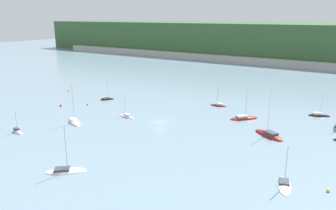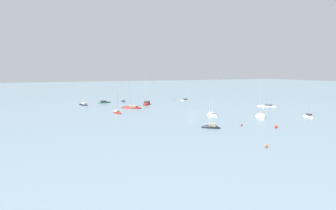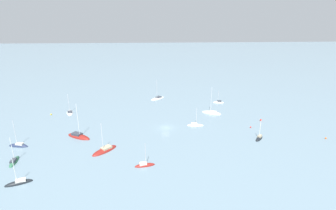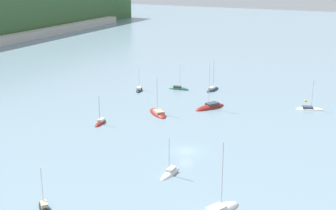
{
  "view_description": "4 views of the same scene",
  "coord_description": "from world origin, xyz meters",
  "px_view_note": "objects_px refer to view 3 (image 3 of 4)",
  "views": [
    {
      "loc": [
        48.93,
        -70.53,
        28.47
      ],
      "look_at": [
        -1.17,
        6.19,
        3.27
      ],
      "focal_mm": 35.0,
      "sensor_mm": 36.0,
      "label": 1
    },
    {
      "loc": [
        -97.21,
        52.24,
        14.28
      ],
      "look_at": [
        -7.68,
        12.24,
        3.65
      ],
      "focal_mm": 35.0,
      "sensor_mm": 36.0,
      "label": 2
    },
    {
      "loc": [
        4.08,
        84.0,
        37.43
      ],
      "look_at": [
        -1.64,
        -14.16,
        3.58
      ],
      "focal_mm": 28.0,
      "sensor_mm": 36.0,
      "label": 3
    },
    {
      "loc": [
        -77.41,
        -32.49,
        34.65
      ],
      "look_at": [
        17.65,
        12.24,
        2.93
      ],
      "focal_mm": 50.0,
      "sensor_mm": 36.0,
      "label": 4
    }
  ],
  "objects_px": {
    "sailboat_10": "(218,102)",
    "sailboat_6": "(70,113)",
    "mooring_buoy_2": "(251,127)",
    "sailboat_1": "(79,137)",
    "sailboat_7": "(158,98)",
    "sailboat_0": "(19,183)",
    "sailboat_11": "(195,125)",
    "mooring_buoy_0": "(261,120)",
    "sailboat_8": "(145,165)",
    "sailboat_5": "(19,146)",
    "sailboat_3": "(212,113)",
    "sailboat_9": "(14,162)",
    "mooring_buoy_3": "(326,138)",
    "sailboat_4": "(105,151)",
    "mooring_buoy_1": "(51,114)",
    "sailboat_2": "(259,139)"
  },
  "relations": [
    {
      "from": "sailboat_5",
      "to": "mooring_buoy_2",
      "type": "relative_size",
      "value": 18.43
    },
    {
      "from": "sailboat_4",
      "to": "mooring_buoy_0",
      "type": "relative_size",
      "value": 13.57
    },
    {
      "from": "sailboat_2",
      "to": "mooring_buoy_0",
      "type": "distance_m",
      "value": 16.03
    },
    {
      "from": "sailboat_7",
      "to": "sailboat_0",
      "type": "bearing_deg",
      "value": 21.03
    },
    {
      "from": "sailboat_10",
      "to": "sailboat_6",
      "type": "bearing_deg",
      "value": 20.0
    },
    {
      "from": "sailboat_10",
      "to": "sailboat_11",
      "type": "distance_m",
      "value": 28.85
    },
    {
      "from": "sailboat_8",
      "to": "mooring_buoy_2",
      "type": "relative_size",
      "value": 14.27
    },
    {
      "from": "sailboat_3",
      "to": "sailboat_10",
      "type": "bearing_deg",
      "value": -88.24
    },
    {
      "from": "sailboat_1",
      "to": "mooring_buoy_2",
      "type": "height_order",
      "value": "sailboat_1"
    },
    {
      "from": "sailboat_0",
      "to": "sailboat_1",
      "type": "distance_m",
      "value": 25.47
    },
    {
      "from": "sailboat_4",
      "to": "sailboat_9",
      "type": "relative_size",
      "value": 1.24
    },
    {
      "from": "sailboat_1",
      "to": "mooring_buoy_1",
      "type": "relative_size",
      "value": 21.62
    },
    {
      "from": "sailboat_8",
      "to": "sailboat_9",
      "type": "relative_size",
      "value": 0.92
    },
    {
      "from": "mooring_buoy_0",
      "to": "mooring_buoy_1",
      "type": "xyz_separation_m",
      "value": [
        80.44,
        -10.77,
        -0.07
      ]
    },
    {
      "from": "sailboat_1",
      "to": "sailboat_9",
      "type": "height_order",
      "value": "sailboat_1"
    },
    {
      "from": "sailboat_0",
      "to": "sailboat_8",
      "type": "bearing_deg",
      "value": 169.86
    },
    {
      "from": "sailboat_1",
      "to": "sailboat_8",
      "type": "distance_m",
      "value": 28.52
    },
    {
      "from": "mooring_buoy_1",
      "to": "sailboat_1",
      "type": "bearing_deg",
      "value": 127.94
    },
    {
      "from": "sailboat_10",
      "to": "mooring_buoy_2",
      "type": "xyz_separation_m",
      "value": [
        -4.58,
        27.96,
        0.14
      ]
    },
    {
      "from": "sailboat_6",
      "to": "sailboat_8",
      "type": "distance_m",
      "value": 51.67
    },
    {
      "from": "sailboat_7",
      "to": "mooring_buoy_1",
      "type": "distance_m",
      "value": 46.63
    },
    {
      "from": "sailboat_8",
      "to": "mooring_buoy_3",
      "type": "distance_m",
      "value": 58.7
    },
    {
      "from": "sailboat_4",
      "to": "sailboat_5",
      "type": "bearing_deg",
      "value": -56.27
    },
    {
      "from": "sailboat_7",
      "to": "sailboat_9",
      "type": "xyz_separation_m",
      "value": [
        39.68,
        54.35,
        0.02
      ]
    },
    {
      "from": "sailboat_10",
      "to": "sailboat_3",
      "type": "bearing_deg",
      "value": 76.91
    },
    {
      "from": "mooring_buoy_0",
      "to": "sailboat_3",
      "type": "bearing_deg",
      "value": -28.5
    },
    {
      "from": "sailboat_6",
      "to": "sailboat_8",
      "type": "xyz_separation_m",
      "value": [
        -31.23,
        41.17,
        0.03
      ]
    },
    {
      "from": "sailboat_6",
      "to": "mooring_buoy_2",
      "type": "xyz_separation_m",
      "value": [
        -67.72,
        18.71,
        0.17
      ]
    },
    {
      "from": "sailboat_3",
      "to": "sailboat_9",
      "type": "xyz_separation_m",
      "value": [
        60.96,
        33.5,
        0.02
      ]
    },
    {
      "from": "sailboat_1",
      "to": "sailboat_7",
      "type": "bearing_deg",
      "value": 86.32
    },
    {
      "from": "sailboat_3",
      "to": "sailboat_9",
      "type": "relative_size",
      "value": 1.49
    },
    {
      "from": "sailboat_4",
      "to": "sailboat_2",
      "type": "bearing_deg",
      "value": 139.05
    },
    {
      "from": "sailboat_4",
      "to": "sailboat_9",
      "type": "bearing_deg",
      "value": -35.13
    },
    {
      "from": "sailboat_0",
      "to": "sailboat_11",
      "type": "bearing_deg",
      "value": -167.64
    },
    {
      "from": "sailboat_4",
      "to": "mooring_buoy_1",
      "type": "bearing_deg",
      "value": -96.22
    },
    {
      "from": "sailboat_5",
      "to": "sailboat_9",
      "type": "distance_m",
      "value": 9.72
    },
    {
      "from": "mooring_buoy_0",
      "to": "mooring_buoy_2",
      "type": "distance_m",
      "value": 8.4
    },
    {
      "from": "mooring_buoy_0",
      "to": "sailboat_10",
      "type": "bearing_deg",
      "value": -64.37
    },
    {
      "from": "sailboat_3",
      "to": "sailboat_4",
      "type": "relative_size",
      "value": 1.21
    },
    {
      "from": "sailboat_6",
      "to": "sailboat_8",
      "type": "bearing_deg",
      "value": -160.47
    },
    {
      "from": "mooring_buoy_2",
      "to": "sailboat_0",
      "type": "bearing_deg",
      "value": 23.37
    },
    {
      "from": "sailboat_5",
      "to": "mooring_buoy_3",
      "type": "relative_size",
      "value": 17.98
    },
    {
      "from": "sailboat_11",
      "to": "sailboat_6",
      "type": "bearing_deg",
      "value": 165.69
    },
    {
      "from": "sailboat_7",
      "to": "sailboat_10",
      "type": "xyz_separation_m",
      "value": [
        -27.3,
        7.79,
        0.03
      ]
    },
    {
      "from": "sailboat_7",
      "to": "sailboat_8",
      "type": "distance_m",
      "value": 58.38
    },
    {
      "from": "sailboat_1",
      "to": "sailboat_7",
      "type": "relative_size",
      "value": 1.28
    },
    {
      "from": "sailboat_6",
      "to": "sailboat_10",
      "type": "height_order",
      "value": "sailboat_6"
    },
    {
      "from": "sailboat_0",
      "to": "mooring_buoy_2",
      "type": "distance_m",
      "value": 71.62
    },
    {
      "from": "sailboat_8",
      "to": "mooring_buoy_0",
      "type": "xyz_separation_m",
      "value": [
        -42.51,
        -28.32,
        0.25
      ]
    },
    {
      "from": "sailboat_6",
      "to": "sailboat_8",
      "type": "height_order",
      "value": "sailboat_6"
    }
  ]
}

